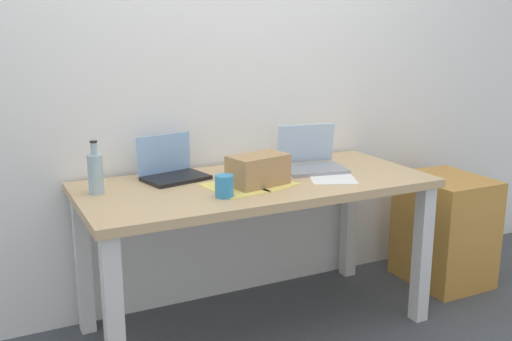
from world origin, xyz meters
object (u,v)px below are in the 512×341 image
cardboard_box (258,170)px  filing_cabinet (445,230)px  coffee_mug (224,186)px  laptop_left (172,170)px  desk (256,201)px  laptop_right (311,160)px  computer_mouse (247,170)px  beer_bottle (95,173)px

cardboard_box → filing_cabinet: bearing=3.3°
cardboard_box → coffee_mug: 0.24m
laptop_left → cardboard_box: 0.43m
desk → cardboard_box: cardboard_box is taller
laptop_right → coffee_mug: laptop_right is taller
computer_mouse → cardboard_box: (-0.05, -0.23, 0.05)m
desk → filing_cabinet: size_ratio=2.65×
desk → filing_cabinet: bearing=-0.1°
laptop_right → filing_cabinet: laptop_right is taller
desk → computer_mouse: 0.20m
laptop_right → beer_bottle: beer_bottle is taller
laptop_right → cardboard_box: size_ratio=1.30×
cardboard_box → desk: bearing=70.8°
laptop_right → cardboard_box: laptop_right is taller
beer_bottle → cardboard_box: size_ratio=0.88×
desk → coffee_mug: bearing=-142.9°
coffee_mug → beer_bottle: bearing=148.2°
filing_cabinet → laptop_left: bearing=172.0°
laptop_left → coffee_mug: laptop_left is taller
beer_bottle → cardboard_box: bearing=-15.3°
computer_mouse → coffee_mug: coffee_mug is taller
laptop_left → computer_mouse: bearing=-9.7°
laptop_left → laptop_right: size_ratio=0.95×
laptop_left → cardboard_box: size_ratio=1.23×
laptop_left → computer_mouse: (0.37, -0.06, -0.03)m
desk → computer_mouse: (0.03, 0.15, 0.12)m
laptop_right → beer_bottle: size_ratio=1.47×
laptop_left → filing_cabinet: size_ratio=0.53×
beer_bottle → coffee_mug: size_ratio=2.46×
desk → computer_mouse: size_ratio=16.49×
beer_bottle → coffee_mug: (0.48, -0.30, -0.05)m
computer_mouse → laptop_left: bearing=141.6°
laptop_right → coffee_mug: bearing=-155.7°
laptop_left → cardboard_box: bearing=-42.7°
computer_mouse → laptop_right: bearing=-40.4°
laptop_left → coffee_mug: 0.41m
desk → laptop_left: laptop_left is taller
coffee_mug → filing_cabinet: bearing=7.0°
beer_bottle → computer_mouse: bearing=3.0°
laptop_right → beer_bottle: bearing=178.5°
laptop_right → computer_mouse: 0.34m
beer_bottle → filing_cabinet: 2.00m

